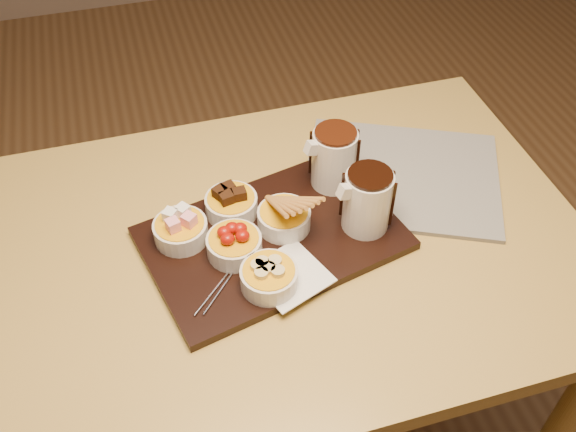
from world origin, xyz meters
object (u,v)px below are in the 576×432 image
object	(u,v)px
bowl_strawberries	(234,246)
pitcher_milk_chocolate	(334,159)
dining_table	(271,276)
newspaper	(402,176)
pitcher_dark_chocolate	(367,201)
serving_board	(273,238)

from	to	relation	value
bowl_strawberries	pitcher_milk_chocolate	xyz separation A→B (m)	(0.23, 0.13, 0.04)
dining_table	newspaper	size ratio (longest dim) A/B	3.04
dining_table	pitcher_dark_chocolate	world-z (taller)	pitcher_dark_chocolate
dining_table	serving_board	size ratio (longest dim) A/B	2.61
bowl_strawberries	pitcher_milk_chocolate	bearing A→B (deg)	29.33
bowl_strawberries	newspaper	distance (m)	0.40
pitcher_dark_chocolate	pitcher_milk_chocolate	distance (m)	0.13
bowl_strawberries	dining_table	bearing A→B (deg)	16.56
pitcher_dark_chocolate	pitcher_milk_chocolate	world-z (taller)	same
newspaper	dining_table	bearing A→B (deg)	-137.09
pitcher_milk_chocolate	dining_table	bearing A→B (deg)	-158.72
serving_board	pitcher_milk_chocolate	size ratio (longest dim) A/B	3.80
dining_table	serving_board	bearing A→B (deg)	15.99
newspaper	serving_board	bearing A→B (deg)	-137.06
newspaper	bowl_strawberries	bearing A→B (deg)	-137.32
serving_board	pitcher_dark_chocolate	xyz separation A→B (m)	(0.17, -0.02, 0.07)
dining_table	newspaper	distance (m)	0.34
pitcher_milk_chocolate	newspaper	size ratio (longest dim) A/B	0.31
bowl_strawberries	serving_board	bearing A→B (deg)	16.52
serving_board	pitcher_dark_chocolate	distance (m)	0.19
dining_table	bowl_strawberries	xyz separation A→B (m)	(-0.07, -0.02, 0.14)
serving_board	pitcher_milk_chocolate	xyz separation A→B (m)	(0.15, 0.11, 0.07)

